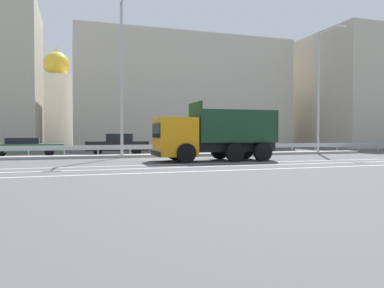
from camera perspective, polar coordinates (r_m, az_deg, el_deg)
ground_plane at (r=22.62m, az=-2.60°, el=-2.32°), size 320.00×320.00×0.00m
lane_strip_0 at (r=19.64m, az=5.59°, el=-2.91°), size 55.96×0.16×0.01m
lane_strip_1 at (r=18.17m, az=7.65°, el=-3.28°), size 55.96×0.16×0.01m
lane_strip_2 at (r=16.44m, az=10.60°, el=-3.80°), size 55.96×0.16×0.01m
median_island at (r=25.08m, az=-4.16°, el=-1.73°), size 30.78×1.10×0.18m
median_guardrail at (r=26.28m, az=-4.82°, el=-0.54°), size 55.96×0.09×0.78m
dump_truck at (r=20.95m, az=1.38°, el=0.76°), size 6.99×2.77×3.28m
median_road_sign at (r=27.43m, az=9.52°, el=1.31°), size 0.81×0.16×2.64m
street_lamp_1 at (r=24.50m, az=-10.67°, el=10.60°), size 0.71×1.99×9.85m
street_lamp_2 at (r=30.26m, az=18.96°, el=8.38°), size 0.71×2.72×9.24m
parked_car_2 at (r=27.54m, az=-24.12°, el=-0.37°), size 4.95×2.08×1.26m
parked_car_3 at (r=28.08m, az=-11.29°, el=-0.03°), size 4.61×2.17×1.54m
background_building_1 at (r=43.73m, az=-1.88°, el=7.50°), size 23.60×10.40×12.10m
background_building_2 at (r=51.14m, az=23.37°, el=7.05°), size 13.68×15.37×13.06m
church_tower at (r=50.61m, az=-19.91°, el=6.30°), size 3.60×3.60×12.74m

